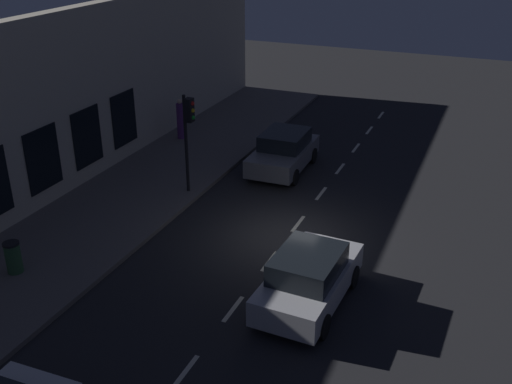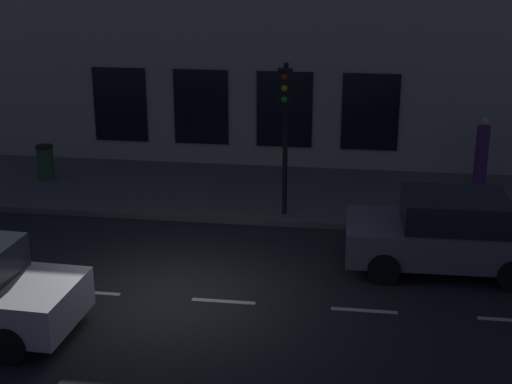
# 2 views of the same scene
# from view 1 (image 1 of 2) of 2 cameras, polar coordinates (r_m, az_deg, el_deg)

# --- Properties ---
(ground_plane) EXTENTS (60.00, 60.00, 0.00)m
(ground_plane) POSITION_cam_1_polar(r_m,az_deg,el_deg) (19.43, 3.03, -4.28)
(ground_plane) COLOR #232326
(sidewalk) EXTENTS (4.50, 32.00, 0.15)m
(sidewalk) POSITION_cam_1_polar(r_m,az_deg,el_deg) (22.03, -12.43, -0.96)
(sidewalk) COLOR #5B5654
(sidewalk) RESTS_ON ground
(building_facade) EXTENTS (0.65, 32.00, 6.48)m
(building_facade) POSITION_cam_1_polar(r_m,az_deg,el_deg) (22.43, -18.59, 7.46)
(building_facade) COLOR beige
(building_facade) RESTS_ON ground
(lane_centre_line) EXTENTS (0.12, 27.20, 0.01)m
(lane_centre_line) POSITION_cam_1_polar(r_m,az_deg,el_deg) (20.26, 4.00, -3.00)
(lane_centre_line) COLOR beige
(lane_centre_line) RESTS_ON ground
(traffic_light) EXTENTS (0.46, 0.32, 3.62)m
(traffic_light) POSITION_cam_1_polar(r_m,az_deg,el_deg) (21.38, -6.42, 6.45)
(traffic_light) COLOR black
(traffic_light) RESTS_ON sidewalk
(parked_car_1) EXTENTS (2.01, 4.02, 1.58)m
(parked_car_1) POSITION_cam_1_polar(r_m,az_deg,el_deg) (15.97, 5.01, -8.08)
(parked_car_1) COLOR #B7B7BC
(parked_car_1) RESTS_ON ground
(parked_car_2) EXTENTS (2.02, 3.98, 1.58)m
(parked_car_2) POSITION_cam_1_polar(r_m,az_deg,el_deg) (24.19, 2.62, 3.84)
(parked_car_2) COLOR slate
(parked_car_2) RESTS_ON ground
(pedestrian_0) EXTENTS (0.48, 0.48, 1.83)m
(pedestrian_0) POSITION_cam_1_polar(r_m,az_deg,el_deg) (27.51, -7.13, 6.76)
(pedestrian_0) COLOR #5B2D70
(pedestrian_0) RESTS_ON sidewalk
(trash_bin) EXTENTS (0.46, 0.46, 0.94)m
(trash_bin) POSITION_cam_1_polar(r_m,az_deg,el_deg) (18.44, -21.95, -5.73)
(trash_bin) COLOR #2D5633
(trash_bin) RESTS_ON sidewalk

